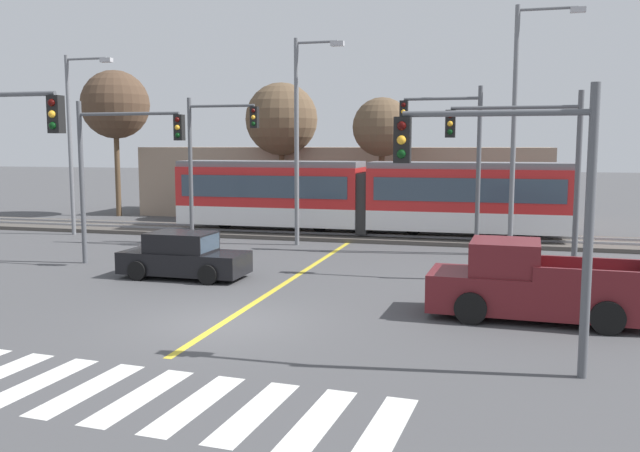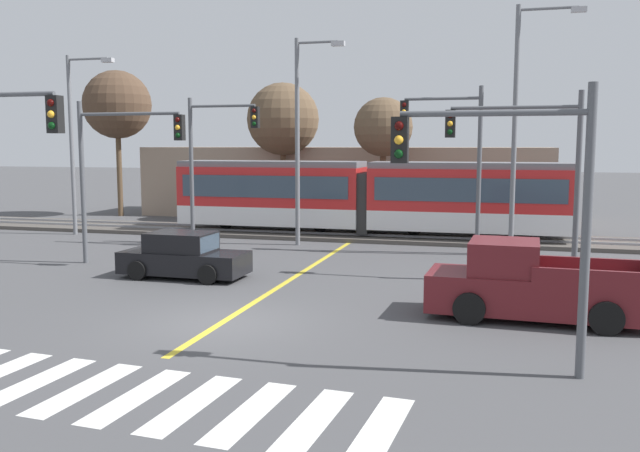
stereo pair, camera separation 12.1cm
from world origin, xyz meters
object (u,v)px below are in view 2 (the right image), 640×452
(traffic_light_far_right, at_px, (454,146))
(bare_tree_west, at_px, (283,119))
(sedan_crossing, at_px, (184,257))
(street_lamp_east, at_px, (521,116))
(street_lamp_centre, at_px, (302,130))
(bare_tree_east, at_px, (383,128))
(bare_tree_far_west, at_px, (117,105))
(traffic_light_far_left, at_px, (213,149))
(traffic_light_near_right, at_px, (514,186))
(traffic_light_mid_left, at_px, (116,157))
(pickup_truck, at_px, (531,286))
(light_rail_tram, at_px, (367,195))
(traffic_light_mid_right, at_px, (531,157))
(street_lamp_west, at_px, (76,133))

(traffic_light_far_right, bearing_deg, bare_tree_west, 136.95)
(sedan_crossing, xyz_separation_m, street_lamp_east, (10.78, 7.79, 4.84))
(street_lamp_centre, distance_m, bare_tree_east, 7.49)
(bare_tree_far_west, distance_m, bare_tree_east, 16.89)
(sedan_crossing, height_order, traffic_light_far_right, traffic_light_far_right)
(street_lamp_centre, bearing_deg, street_lamp_east, -1.45)
(bare_tree_east, bearing_deg, street_lamp_east, -47.35)
(bare_tree_east, bearing_deg, street_lamp_centre, -108.06)
(traffic_light_far_left, xyz_separation_m, bare_tree_east, (6.01, 8.23, 1.05))
(sedan_crossing, height_order, bare_tree_east, bare_tree_east)
(bare_tree_east, bearing_deg, traffic_light_far_right, -61.67)
(traffic_light_near_right, xyz_separation_m, street_lamp_east, (0.37, 14.75, 1.91))
(traffic_light_far_right, distance_m, traffic_light_mid_left, 12.97)
(pickup_truck, height_order, traffic_light_far_left, traffic_light_far_left)
(traffic_light_near_right, bearing_deg, traffic_light_far_right, 98.65)
(bare_tree_west, bearing_deg, traffic_light_far_left, -89.19)
(light_rail_tram, xyz_separation_m, street_lamp_east, (6.82, -3.36, 3.49))
(bare_tree_far_west, height_order, bare_tree_west, bare_tree_far_west)
(traffic_light_near_right, height_order, traffic_light_mid_right, traffic_light_mid_right)
(light_rail_tram, bearing_deg, street_lamp_east, -26.24)
(traffic_light_far_right, distance_m, street_lamp_east, 2.85)
(light_rail_tram, relative_size, bare_tree_far_west, 2.08)
(sedan_crossing, distance_m, traffic_light_mid_right, 11.78)
(traffic_light_far_right, xyz_separation_m, street_lamp_east, (2.54, 0.50, 1.19))
(traffic_light_near_right, height_order, bare_tree_east, bare_tree_east)
(street_lamp_east, bearing_deg, traffic_light_near_right, -91.43)
(traffic_light_far_left, height_order, street_lamp_centre, street_lamp_centre)
(traffic_light_far_right, relative_size, bare_tree_east, 0.97)
(traffic_light_far_left, relative_size, street_lamp_west, 0.74)
(traffic_light_mid_right, relative_size, traffic_light_mid_left, 1.02)
(bare_tree_far_west, bearing_deg, bare_tree_west, 0.89)
(sedan_crossing, relative_size, bare_tree_west, 0.53)
(traffic_light_far_right, relative_size, street_lamp_centre, 0.75)
(bare_tree_east, bearing_deg, light_rail_tram, -90.74)
(traffic_light_far_right, xyz_separation_m, bare_tree_far_west, (-20.97, 9.54, 2.45))
(traffic_light_far_left, bearing_deg, street_lamp_east, 3.94)
(traffic_light_mid_left, bearing_deg, sedan_crossing, -24.85)
(bare_tree_far_west, bearing_deg, traffic_light_mid_left, -58.52)
(pickup_truck, distance_m, street_lamp_west, 24.01)
(traffic_light_near_right, height_order, street_lamp_centre, street_lamp_centre)
(traffic_light_far_right, relative_size, bare_tree_far_west, 0.75)
(street_lamp_east, height_order, bare_tree_far_west, street_lamp_east)
(street_lamp_west, bearing_deg, traffic_light_mid_left, -46.82)
(traffic_light_far_right, xyz_separation_m, bare_tree_east, (-4.23, 7.85, 0.93))
(traffic_light_mid_left, xyz_separation_m, street_lamp_centre, (5.08, 6.45, 1.07))
(sedan_crossing, relative_size, traffic_light_mid_right, 0.69)
(light_rail_tram, height_order, bare_tree_west, bare_tree_west)
(traffic_light_mid_left, bearing_deg, pickup_truck, -16.31)
(light_rail_tram, distance_m, traffic_light_far_right, 6.21)
(traffic_light_mid_right, height_order, street_lamp_west, street_lamp_west)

